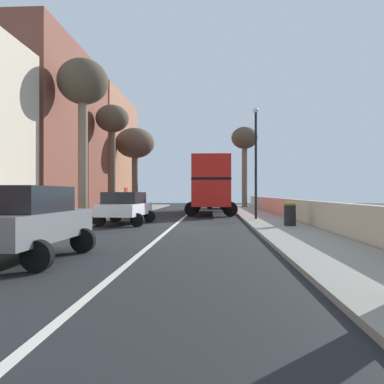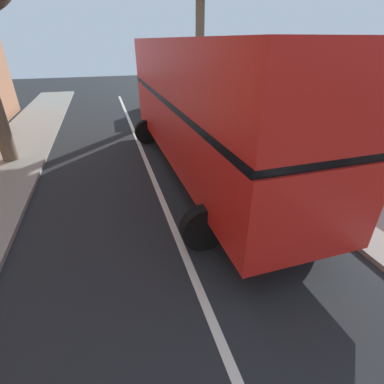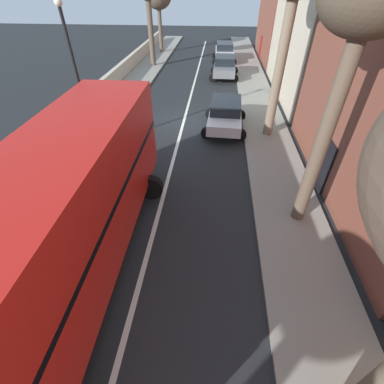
{
  "view_description": "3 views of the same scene",
  "coord_description": "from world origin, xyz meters",
  "px_view_note": "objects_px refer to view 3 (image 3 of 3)",
  "views": [
    {
      "loc": [
        1.89,
        -18.19,
        1.57
      ],
      "look_at": [
        0.46,
        7.51,
        1.65
      ],
      "focal_mm": 35.71,
      "sensor_mm": 36.0,
      "label": 1
    },
    {
      "loc": [
        -1.18,
        2.77,
        4.01
      ],
      "look_at": [
        0.3,
        7.65,
        1.24
      ],
      "focal_mm": 26.24,
      "sensor_mm": 36.0,
      "label": 2
    },
    {
      "loc": [
        -1.94,
        15.55,
        7.01
      ],
      "look_at": [
        -1.28,
        8.32,
        1.16
      ],
      "focal_mm": 25.03,
      "sensor_mm": 36.0,
      "label": 3
    }
  ],
  "objects_px": {
    "parked_car_white_left_0": "(225,113)",
    "street_tree_left_0": "(367,12)",
    "parked_car_grey_left_1": "(225,66)",
    "double_decker_bus": "(63,217)",
    "parked_car_white_left_2": "(224,51)",
    "litter_bin_right": "(104,103)",
    "lamppost_right": "(76,70)"
  },
  "relations": [
    {
      "from": "litter_bin_right",
      "to": "double_decker_bus",
      "type": "bearing_deg",
      "value": 106.58
    },
    {
      "from": "parked_car_white_left_2",
      "to": "litter_bin_right",
      "type": "height_order",
      "value": "parked_car_white_left_2"
    },
    {
      "from": "parked_car_white_left_0",
      "to": "litter_bin_right",
      "type": "relative_size",
      "value": 4.26
    },
    {
      "from": "lamppost_right",
      "to": "parked_car_white_left_0",
      "type": "bearing_deg",
      "value": -156.99
    },
    {
      "from": "parked_car_grey_left_1",
      "to": "parked_car_white_left_2",
      "type": "xyz_separation_m",
      "value": [
        0.0,
        -5.87,
        0.02
      ]
    },
    {
      "from": "litter_bin_right",
      "to": "parked_car_grey_left_1",
      "type": "bearing_deg",
      "value": -132.37
    },
    {
      "from": "double_decker_bus",
      "to": "parked_car_white_left_2",
      "type": "height_order",
      "value": "double_decker_bus"
    },
    {
      "from": "parked_car_white_left_2",
      "to": "lamppost_right",
      "type": "xyz_separation_m",
      "value": [
        6.8,
        18.99,
        2.82
      ]
    },
    {
      "from": "double_decker_bus",
      "to": "parked_car_grey_left_1",
      "type": "bearing_deg",
      "value": -101.5
    },
    {
      "from": "parked_car_white_left_0",
      "to": "street_tree_left_0",
      "type": "bearing_deg",
      "value": 109.65
    },
    {
      "from": "parked_car_white_left_2",
      "to": "litter_bin_right",
      "type": "relative_size",
      "value": 4.54
    },
    {
      "from": "parked_car_grey_left_1",
      "to": "litter_bin_right",
      "type": "xyz_separation_m",
      "value": [
        7.8,
        8.55,
        -0.34
      ]
    },
    {
      "from": "double_decker_bus",
      "to": "street_tree_left_0",
      "type": "bearing_deg",
      "value": -156.54
    },
    {
      "from": "parked_car_grey_left_1",
      "to": "parked_car_white_left_2",
      "type": "distance_m",
      "value": 5.87
    },
    {
      "from": "parked_car_grey_left_1",
      "to": "lamppost_right",
      "type": "height_order",
      "value": "lamppost_right"
    },
    {
      "from": "double_decker_bus",
      "to": "parked_car_grey_left_1",
      "type": "xyz_separation_m",
      "value": [
        -4.2,
        -20.65,
        -1.38
      ]
    },
    {
      "from": "parked_car_white_left_0",
      "to": "parked_car_white_left_2",
      "type": "bearing_deg",
      "value": -89.98
    },
    {
      "from": "parked_car_grey_left_1",
      "to": "street_tree_left_0",
      "type": "distance_m",
      "value": 18.68
    },
    {
      "from": "lamppost_right",
      "to": "street_tree_left_0",
      "type": "bearing_deg",
      "value": 154.32
    },
    {
      "from": "parked_car_white_left_0",
      "to": "parked_car_white_left_2",
      "type": "distance_m",
      "value": 16.1
    },
    {
      "from": "parked_car_white_left_2",
      "to": "lamppost_right",
      "type": "bearing_deg",
      "value": 70.31
    },
    {
      "from": "parked_car_white_left_0",
      "to": "parked_car_white_left_2",
      "type": "relative_size",
      "value": 0.94
    },
    {
      "from": "street_tree_left_0",
      "to": "lamppost_right",
      "type": "bearing_deg",
      "value": -25.68
    },
    {
      "from": "double_decker_bus",
      "to": "parked_car_white_left_2",
      "type": "bearing_deg",
      "value": -99.0
    },
    {
      "from": "parked_car_white_left_0",
      "to": "litter_bin_right",
      "type": "height_order",
      "value": "parked_car_white_left_0"
    },
    {
      "from": "parked_car_white_left_2",
      "to": "parked_car_white_left_0",
      "type": "bearing_deg",
      "value": 90.02
    },
    {
      "from": "parked_car_grey_left_1",
      "to": "parked_car_white_left_2",
      "type": "relative_size",
      "value": 0.88
    },
    {
      "from": "parked_car_white_left_2",
      "to": "double_decker_bus",
      "type": "bearing_deg",
      "value": 81.0
    },
    {
      "from": "double_decker_bus",
      "to": "street_tree_left_0",
      "type": "relative_size",
      "value": 1.43
    },
    {
      "from": "double_decker_bus",
      "to": "parked_car_white_left_0",
      "type": "relative_size",
      "value": 2.5
    },
    {
      "from": "parked_car_grey_left_1",
      "to": "parked_car_white_left_2",
      "type": "height_order",
      "value": "parked_car_white_left_2"
    },
    {
      "from": "street_tree_left_0",
      "to": "lamppost_right",
      "type": "relative_size",
      "value": 1.21
    }
  ]
}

